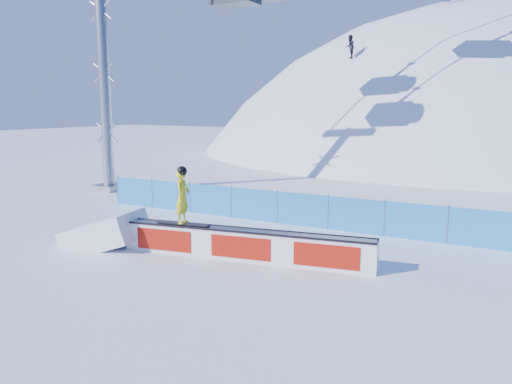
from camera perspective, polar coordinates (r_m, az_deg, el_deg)
The scene contains 7 objects.
ground at distance 13.59m, azimuth 5.42°, elevation -8.76°, with size 160.00×160.00×0.00m, color white.
snow_hill at distance 58.51m, azimuth 22.14°, elevation -13.43°, with size 64.00×64.00×64.00m.
safety_fence at distance 17.52m, azimuth 11.31°, elevation -2.65°, with size 22.05×0.05×1.30m.
rail_box at distance 14.21m, azimuth -1.45°, elevation -6.04°, with size 7.44×1.73×0.89m.
snow_ramp at distance 16.51m, azimuth -16.82°, elevation -5.80°, with size 2.36×1.58×0.89m, color white, non-canonical shape.
snowboarder at distance 14.68m, azimuth -8.39°, elevation -0.43°, with size 1.67×0.65×1.72m.
distant_skiers at distance 42.32m, azimuth 25.65°, elevation 17.93°, with size 19.94×10.29×6.74m.
Camera 1 is at (5.05, -11.86, 4.30)m, focal length 35.00 mm.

